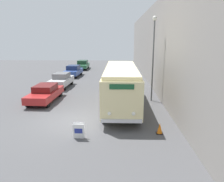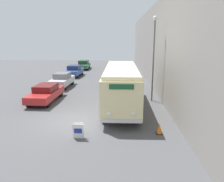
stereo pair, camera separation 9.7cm
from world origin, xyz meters
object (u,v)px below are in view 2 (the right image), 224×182
(sign_board, at_px, (78,131))
(traffic_cone, at_px, (159,129))
(vintage_bus, at_px, (121,84))
(streetlamp, at_px, (154,48))
(parked_car_far, at_px, (74,71))
(parked_car_near, at_px, (46,93))
(parked_car_distant, at_px, (84,65))
(parked_car_mid, at_px, (62,80))

(sign_board, bearing_deg, traffic_cone, 9.13)
(vintage_bus, xyz_separation_m, streetlamp, (2.60, 1.79, 2.64))
(sign_board, xyz_separation_m, streetlamp, (4.84, 7.32, 3.99))
(parked_car_far, xyz_separation_m, traffic_cone, (8.58, -18.65, -0.47))
(parked_car_near, bearing_deg, streetlamp, 4.87)
(vintage_bus, relative_size, parked_car_distant, 1.98)
(sign_board, distance_m, parked_car_near, 7.98)
(parked_car_near, xyz_separation_m, parked_car_mid, (-0.06, 5.47, 0.07))
(parked_car_mid, xyz_separation_m, parked_car_distant, (-0.08, 14.47, -0.03))
(sign_board, bearing_deg, parked_car_far, 102.37)
(sign_board, distance_m, parked_car_distant, 27.15)
(sign_board, xyz_separation_m, parked_car_far, (-4.24, 19.34, 0.37))
(parked_car_distant, height_order, traffic_cone, parked_car_distant)
(parked_car_far, bearing_deg, parked_car_mid, -85.83)
(sign_board, distance_m, parked_car_far, 19.81)
(sign_board, relative_size, parked_car_mid, 0.19)
(vintage_bus, distance_m, traffic_cone, 5.47)
(vintage_bus, height_order, sign_board, vintage_bus)
(vintage_bus, bearing_deg, sign_board, -112.06)
(streetlamp, xyz_separation_m, parked_car_far, (-9.08, 12.02, -3.62))
(parked_car_far, bearing_deg, traffic_cone, -62.38)
(sign_board, distance_m, parked_car_mid, 13.01)
(traffic_cone, bearing_deg, parked_car_mid, 125.89)
(parked_car_far, height_order, traffic_cone, parked_car_far)
(traffic_cone, bearing_deg, vintage_bus, 113.51)
(parked_car_distant, bearing_deg, parked_car_near, -90.77)
(parked_car_distant, relative_size, traffic_cone, 7.65)
(parked_car_mid, relative_size, parked_car_far, 1.00)
(streetlamp, xyz_separation_m, parked_car_distant, (-9.00, 19.50, -3.64))
(parked_car_mid, height_order, parked_car_far, parked_car_mid)
(streetlamp, height_order, parked_car_distant, streetlamp)
(parked_car_mid, bearing_deg, sign_board, -68.81)
(parked_car_distant, bearing_deg, streetlamp, -66.37)
(vintage_bus, distance_m, sign_board, 6.12)
(parked_car_near, relative_size, parked_car_mid, 1.10)
(parked_car_near, bearing_deg, vintage_bus, -10.12)
(sign_board, height_order, parked_car_mid, parked_car_mid)
(vintage_bus, height_order, parked_car_mid, vintage_bus)
(sign_board, relative_size, parked_car_near, 0.17)
(parked_car_far, bearing_deg, sign_board, -74.73)
(parked_car_far, xyz_separation_m, parked_car_distant, (0.08, 7.48, -0.02))
(streetlamp, height_order, parked_car_near, streetlamp)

